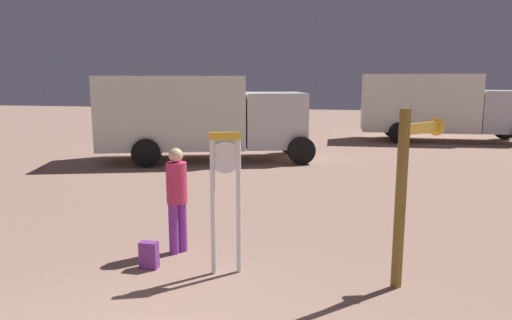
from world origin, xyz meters
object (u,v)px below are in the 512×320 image
Objects in this scene: arrow_sign at (417,166)px; person_near_clock at (177,195)px; box_truck_far at (435,105)px; box_truck_near at (198,115)px; standing_clock at (226,187)px; backpack at (149,255)px.

arrow_sign reaches higher than person_near_clock.
box_truck_near is at bearing -141.15° from box_truck_far.
person_near_clock is at bearing 174.32° from arrow_sign.
standing_clock is at bearing -174.35° from arrow_sign.
arrow_sign is 0.32× the size of box_truck_near.
backpack is (-3.67, -0.33, -1.40)m from arrow_sign.
box_truck_near is at bearing 104.67° from backpack.
backpack is 9.35m from box_truck_near.
box_truck_near is 11.15m from box_truck_far.
arrow_sign is 3.57m from person_near_clock.
person_near_clock is at bearing 148.16° from standing_clock.
backpack is at bearing -104.89° from person_near_clock.
arrow_sign is 10.51m from box_truck_near.
person_near_clock is 1.02m from backpack.
standing_clock is 9.53m from box_truck_near.
box_truck_far is at bearing 80.30° from arrow_sign.
box_truck_near is 1.05× the size of box_truck_far.
box_truck_far is (5.20, 15.86, 0.36)m from standing_clock.
box_truck_far is (6.34, 15.95, 1.41)m from backpack.
person_near_clock is 8.67m from box_truck_near.
person_near_clock is 0.23× the size of box_truck_near.
standing_clock is 16.70m from box_truck_far.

